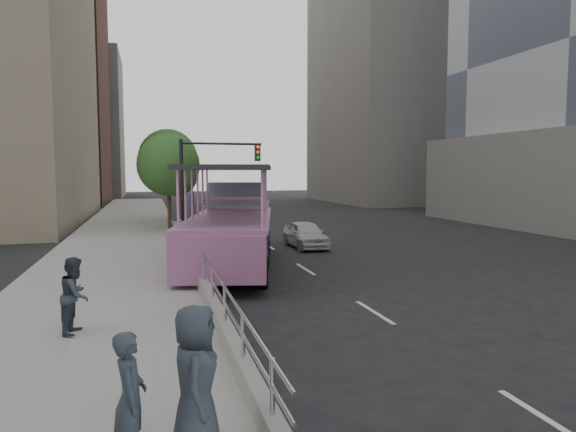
{
  "coord_description": "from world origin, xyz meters",
  "views": [
    {
      "loc": [
        -4.51,
        -13.83,
        3.6
      ],
      "look_at": [
        -0.33,
        1.55,
        2.21
      ],
      "focal_mm": 32.0,
      "sensor_mm": 36.0,
      "label": 1
    }
  ],
  "objects_px": {
    "pedestrian_mid": "(75,295)",
    "traffic_signal": "(205,173)",
    "pedestrian_near": "(130,398)",
    "street_tree_near": "(170,167)",
    "street_tree_far": "(170,161)",
    "parking_sign": "(192,217)",
    "duck_boat": "(234,227)",
    "car": "(306,234)",
    "pedestrian_far": "(196,380)"
  },
  "relations": [
    {
      "from": "pedestrian_mid",
      "to": "traffic_signal",
      "type": "bearing_deg",
      "value": -4.06
    },
    {
      "from": "pedestrian_near",
      "to": "street_tree_near",
      "type": "xyz_separation_m",
      "value": [
        1.46,
        23.93,
        2.76
      ]
    },
    {
      "from": "pedestrian_mid",
      "to": "street_tree_far",
      "type": "distance_m",
      "value": 25.08
    },
    {
      "from": "parking_sign",
      "to": "street_tree_far",
      "type": "xyz_separation_m",
      "value": [
        -0.34,
        13.83,
        2.64
      ]
    },
    {
      "from": "duck_boat",
      "to": "street_tree_near",
      "type": "xyz_separation_m",
      "value": [
        -1.96,
        9.97,
        2.41
      ]
    },
    {
      "from": "car",
      "to": "street_tree_near",
      "type": "xyz_separation_m",
      "value": [
        -5.91,
        6.75,
        3.19
      ]
    },
    {
      "from": "pedestrian_near",
      "to": "street_tree_near",
      "type": "height_order",
      "value": "street_tree_near"
    },
    {
      "from": "pedestrian_near",
      "to": "street_tree_far",
      "type": "distance_m",
      "value": 30.15
    },
    {
      "from": "pedestrian_mid",
      "to": "street_tree_far",
      "type": "bearing_deg",
      "value": 4.96
    },
    {
      "from": "duck_boat",
      "to": "street_tree_far",
      "type": "xyz_separation_m",
      "value": [
        -1.76,
        15.97,
        2.9
      ]
    },
    {
      "from": "pedestrian_near",
      "to": "parking_sign",
      "type": "relative_size",
      "value": 0.58
    },
    {
      "from": "car",
      "to": "pedestrian_near",
      "type": "bearing_deg",
      "value": -113.71
    },
    {
      "from": "pedestrian_far",
      "to": "parking_sign",
      "type": "xyz_separation_m",
      "value": [
        1.27,
        16.08,
        0.48
      ]
    },
    {
      "from": "car",
      "to": "parking_sign",
      "type": "xyz_separation_m",
      "value": [
        -5.36,
        -1.08,
        1.04
      ]
    },
    {
      "from": "traffic_signal",
      "to": "street_tree_far",
      "type": "bearing_deg",
      "value": 98.43
    },
    {
      "from": "traffic_signal",
      "to": "pedestrian_far",
      "type": "bearing_deg",
      "value": -96.48
    },
    {
      "from": "parking_sign",
      "to": "pedestrian_mid",
      "type": "bearing_deg",
      "value": -106.62
    },
    {
      "from": "car",
      "to": "duck_boat",
      "type": "bearing_deg",
      "value": -141.24
    },
    {
      "from": "pedestrian_far",
      "to": "parking_sign",
      "type": "height_order",
      "value": "parking_sign"
    },
    {
      "from": "duck_boat",
      "to": "pedestrian_mid",
      "type": "height_order",
      "value": "duck_boat"
    },
    {
      "from": "pedestrian_mid",
      "to": "pedestrian_far",
      "type": "height_order",
      "value": "pedestrian_far"
    },
    {
      "from": "traffic_signal",
      "to": "pedestrian_mid",
      "type": "bearing_deg",
      "value": -105.72
    },
    {
      "from": "pedestrian_far",
      "to": "pedestrian_mid",
      "type": "bearing_deg",
      "value": 28.79
    },
    {
      "from": "street_tree_far",
      "to": "pedestrian_mid",
      "type": "bearing_deg",
      "value": -96.7
    },
    {
      "from": "street_tree_far",
      "to": "car",
      "type": "bearing_deg",
      "value": -65.87
    },
    {
      "from": "street_tree_near",
      "to": "traffic_signal",
      "type": "bearing_deg",
      "value": -65.02
    },
    {
      "from": "duck_boat",
      "to": "pedestrian_near",
      "type": "distance_m",
      "value": 14.37
    },
    {
      "from": "parking_sign",
      "to": "street_tree_near",
      "type": "xyz_separation_m",
      "value": [
        -0.54,
        7.83,
        2.16
      ]
    },
    {
      "from": "duck_boat",
      "to": "pedestrian_mid",
      "type": "bearing_deg",
      "value": -118.11
    },
    {
      "from": "street_tree_far",
      "to": "duck_boat",
      "type": "bearing_deg",
      "value": -83.71
    },
    {
      "from": "car",
      "to": "parking_sign",
      "type": "relative_size",
      "value": 1.4
    },
    {
      "from": "pedestrian_mid",
      "to": "traffic_signal",
      "type": "relative_size",
      "value": 0.3
    },
    {
      "from": "parking_sign",
      "to": "street_tree_far",
      "type": "distance_m",
      "value": 14.08
    },
    {
      "from": "car",
      "to": "traffic_signal",
      "type": "distance_m",
      "value": 6.15
    },
    {
      "from": "car",
      "to": "street_tree_far",
      "type": "xyz_separation_m",
      "value": [
        -5.71,
        12.75,
        3.68
      ]
    },
    {
      "from": "pedestrian_mid",
      "to": "street_tree_near",
      "type": "relative_size",
      "value": 0.27
    },
    {
      "from": "pedestrian_near",
      "to": "traffic_signal",
      "type": "relative_size",
      "value": 0.29
    },
    {
      "from": "pedestrian_mid",
      "to": "car",
      "type": "bearing_deg",
      "value": -24.1
    },
    {
      "from": "street_tree_far",
      "to": "pedestrian_far",
      "type": "bearing_deg",
      "value": -91.78
    },
    {
      "from": "pedestrian_far",
      "to": "street_tree_near",
      "type": "bearing_deg",
      "value": 6.29
    },
    {
      "from": "duck_boat",
      "to": "traffic_signal",
      "type": "bearing_deg",
      "value": 93.17
    },
    {
      "from": "car",
      "to": "pedestrian_far",
      "type": "height_order",
      "value": "pedestrian_far"
    },
    {
      "from": "car",
      "to": "parking_sign",
      "type": "height_order",
      "value": "parking_sign"
    },
    {
      "from": "pedestrian_near",
      "to": "car",
      "type": "bearing_deg",
      "value": -23.92
    },
    {
      "from": "car",
      "to": "pedestrian_far",
      "type": "relative_size",
      "value": 2.08
    },
    {
      "from": "pedestrian_near",
      "to": "street_tree_far",
      "type": "xyz_separation_m",
      "value": [
        1.66,
        29.93,
        3.24
      ]
    },
    {
      "from": "parking_sign",
      "to": "street_tree_far",
      "type": "height_order",
      "value": "street_tree_far"
    },
    {
      "from": "street_tree_far",
      "to": "street_tree_near",
      "type": "bearing_deg",
      "value": -91.91
    },
    {
      "from": "car",
      "to": "pedestrian_mid",
      "type": "relative_size",
      "value": 2.35
    },
    {
      "from": "pedestrian_near",
      "to": "parking_sign",
      "type": "distance_m",
      "value": 16.24
    }
  ]
}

